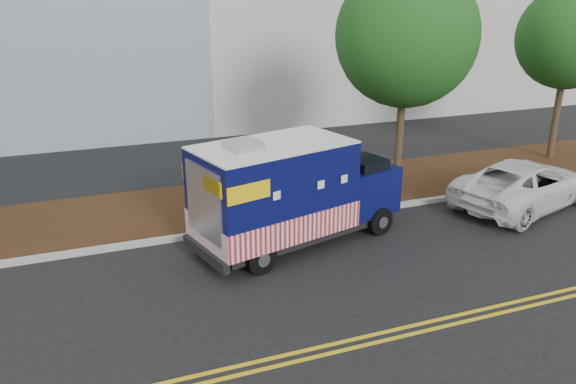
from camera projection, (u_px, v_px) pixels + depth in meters
name	position (u px, v px, depth m)	size (l,w,h in m)	color
ground	(248.00, 252.00, 14.75)	(120.00, 120.00, 0.00)	black
curb	(234.00, 230.00, 15.95)	(120.00, 0.18, 0.15)	#9E9E99
mulch_strip	(216.00, 204.00, 17.80)	(120.00, 4.00, 0.15)	black
centerline_near	(315.00, 348.00, 10.84)	(120.00, 0.10, 0.01)	gold
centerline_far	(320.00, 356.00, 10.62)	(120.00, 0.10, 0.01)	gold
tree_c	(406.00, 36.00, 18.13)	(4.64, 4.64, 7.40)	#38281C
tree_d	(569.00, 38.00, 20.86)	(3.84, 3.84, 6.72)	#38281C
sign_post	(199.00, 191.00, 15.67)	(0.06, 0.06, 2.40)	#473828
food_truck	(290.00, 195.00, 14.81)	(6.17, 3.54, 3.08)	black
white_car	(525.00, 184.00, 17.66)	(2.44, 5.30, 1.47)	white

